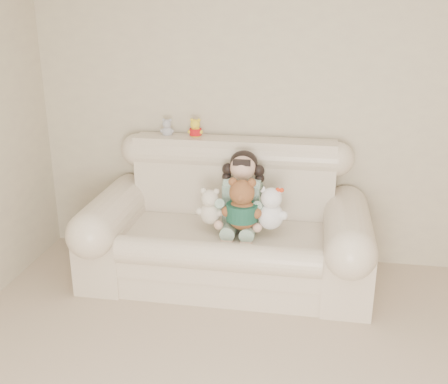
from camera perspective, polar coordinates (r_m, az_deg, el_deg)
wall_back at (r=4.20m, az=10.15°, el=9.34°), size 4.50×0.00×4.50m
sofa at (r=3.98m, az=0.25°, el=-2.72°), size 2.10×0.95×1.03m
seated_child at (r=3.96m, az=2.00°, el=0.28°), size 0.39×0.46×0.59m
brown_teddy at (r=3.75m, az=1.93°, el=-0.76°), size 0.33×0.28×0.44m
white_cat at (r=3.78m, az=5.03°, el=-1.25°), size 0.29×0.27×0.37m
cream_teddy at (r=3.86m, az=-1.50°, el=-1.16°), size 0.25×0.22×0.32m
yellow_mini_bear at (r=4.21m, az=-3.04°, el=6.92°), size 0.13×0.10×0.19m
grey_mini_plush at (r=4.27m, az=-6.05°, el=6.95°), size 0.13×0.11×0.18m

